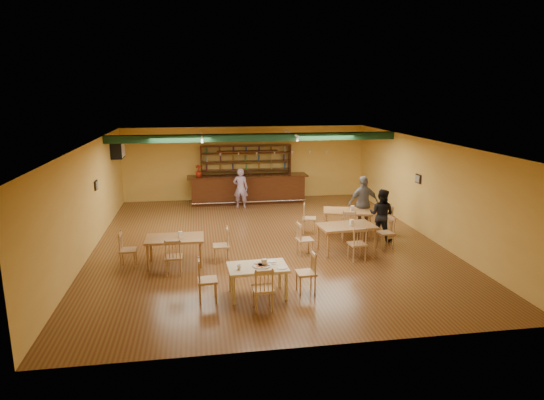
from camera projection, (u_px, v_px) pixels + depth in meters
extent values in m
plane|color=brown|center=(267.00, 242.00, 14.17)|extent=(12.00, 12.00, 0.00)
cube|color=#10311A|center=(255.00, 137.00, 16.21)|extent=(10.00, 0.30, 0.25)
cube|color=white|center=(202.00, 134.00, 16.50)|extent=(0.05, 2.50, 0.05)
cube|color=white|center=(291.00, 133.00, 16.98)|extent=(0.05, 2.50, 0.05)
cube|color=white|center=(118.00, 150.00, 16.95)|extent=(0.34, 0.70, 0.48)
cube|color=black|center=(96.00, 185.00, 13.99)|extent=(0.04, 0.34, 0.28)
cube|color=black|center=(418.00, 179.00, 15.01)|extent=(0.04, 0.34, 0.28)
cube|color=#381A0B|center=(248.00, 189.00, 18.99)|extent=(4.80, 0.85, 1.13)
cube|color=#381A0B|center=(246.00, 172.00, 19.47)|extent=(3.71, 0.40, 2.28)
imported|color=#A7250F|center=(198.00, 171.00, 18.52)|extent=(0.33, 0.33, 0.46)
cube|color=#A4633A|center=(347.00, 222.00, 14.96)|extent=(1.69, 1.26, 0.75)
cube|color=#A4633A|center=(175.00, 251.00, 12.26)|extent=(1.49, 0.91, 0.74)
cube|color=#A4633A|center=(346.00, 238.00, 13.24)|extent=(1.64, 1.09, 0.78)
cube|color=#C7B585|center=(258.00, 281.00, 10.39)|extent=(1.33, 0.88, 0.70)
cylinder|color=silver|center=(262.00, 266.00, 10.32)|extent=(0.46, 0.46, 0.01)
cylinder|color=#EAE5C6|center=(239.00, 267.00, 10.10)|extent=(0.08, 0.08, 0.11)
cube|color=white|center=(271.00, 262.00, 10.53)|extent=(0.20, 0.15, 0.03)
cube|color=silver|center=(268.00, 264.00, 10.38)|extent=(0.33, 0.12, 0.00)
cylinder|color=white|center=(282.00, 268.00, 10.21)|extent=(0.23, 0.23, 0.01)
imported|color=#784597|center=(241.00, 188.00, 18.09)|extent=(0.63, 0.49, 1.55)
imported|color=black|center=(381.00, 215.00, 14.22)|extent=(0.97, 0.95, 1.57)
imported|color=gray|center=(363.00, 203.00, 15.24)|extent=(1.08, 0.54, 1.77)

